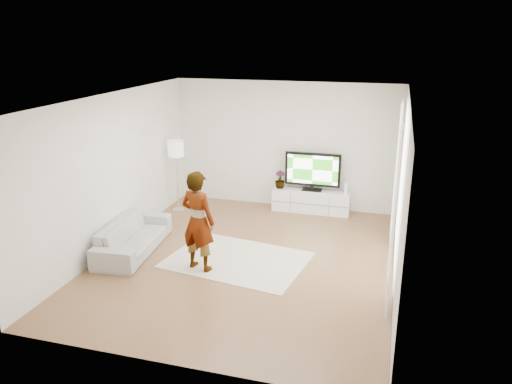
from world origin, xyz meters
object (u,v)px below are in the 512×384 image
(rug, at_px, (237,260))
(floor_lamp, at_px, (176,152))
(player, at_px, (198,221))
(media_console, at_px, (311,201))
(sofa, at_px, (133,236))
(television, at_px, (313,170))

(rug, xyz_separation_m, floor_lamp, (-2.05, 2.10, 1.33))
(rug, height_order, player, player)
(media_console, bearing_deg, floor_lamp, -165.74)
(sofa, xyz_separation_m, floor_lamp, (-0.12, 2.24, 1.05))
(rug, distance_m, sofa, 1.95)
(floor_lamp, bearing_deg, television, 14.78)
(media_console, distance_m, player, 3.61)
(media_console, relative_size, television, 1.40)
(rug, height_order, floor_lamp, floor_lamp)
(player, height_order, floor_lamp, player)
(media_console, distance_m, sofa, 4.04)
(player, relative_size, floor_lamp, 1.08)
(floor_lamp, bearing_deg, player, -59.10)
(rug, bearing_deg, floor_lamp, 134.34)
(rug, distance_m, floor_lamp, 3.22)
(television, height_order, player, player)
(player, distance_m, sofa, 1.57)
(television, bearing_deg, player, -111.63)
(sofa, height_order, floor_lamp, floor_lamp)
(rug, relative_size, sofa, 1.19)
(television, distance_m, sofa, 4.11)
(sofa, bearing_deg, floor_lamp, -2.41)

